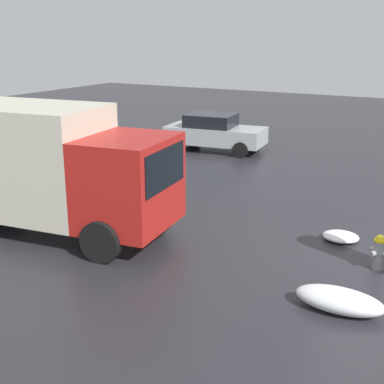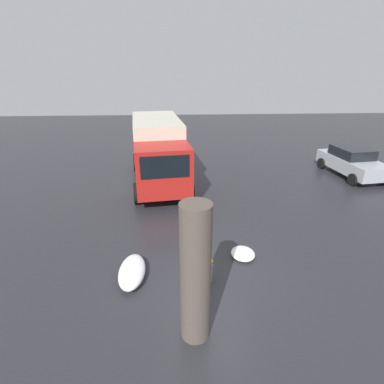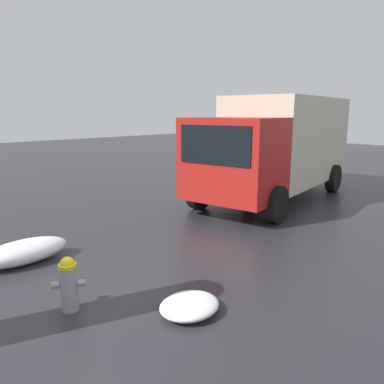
{
  "view_description": "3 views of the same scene",
  "coord_description": "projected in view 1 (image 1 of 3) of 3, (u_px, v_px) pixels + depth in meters",
  "views": [
    {
      "loc": [
        -1.59,
        10.53,
        4.66
      ],
      "look_at": [
        3.99,
        0.6,
        1.21
      ],
      "focal_mm": 50.0,
      "sensor_mm": 36.0,
      "label": 1
    },
    {
      "loc": [
        -6.52,
        0.81,
        5.39
      ],
      "look_at": [
        3.9,
        0.21,
        0.98
      ],
      "focal_mm": 28.0,
      "sensor_mm": 36.0,
      "label": 2
    },
    {
      "loc": [
        -2.14,
        -4.32,
        2.58
      ],
      "look_at": [
        3.67,
        1.29,
        0.86
      ],
      "focal_mm": 35.0,
      "sensor_mm": 36.0,
      "label": 3
    }
  ],
  "objects": [
    {
      "name": "snow_pile_by_hydrant",
      "position": [
        341.0,
        237.0,
        12.34
      ],
      "size": [
        0.83,
        0.72,
        0.2
      ],
      "color": "white",
      "rests_on": "ground_plane"
    },
    {
      "name": "fire_hydrant",
      "position": [
        379.0,
        252.0,
        10.77
      ],
      "size": [
        0.4,
        0.36,
        0.75
      ],
      "rotation": [
        0.0,
        0.0,
        0.97
      ],
      "color": "gray",
      "rests_on": "ground_plane"
    },
    {
      "name": "pedestrian",
      "position": [
        82.0,
        198.0,
        12.2
      ],
      "size": [
        0.4,
        0.4,
        1.82
      ],
      "rotation": [
        0.0,
        0.0,
        0.67
      ],
      "color": "#23232D",
      "rests_on": "ground_plane"
    },
    {
      "name": "delivery_truck",
      "position": [
        32.0,
        163.0,
        12.68
      ],
      "size": [
        6.91,
        3.16,
        3.02
      ],
      "rotation": [
        0.0,
        0.0,
        1.69
      ],
      "color": "red",
      "rests_on": "ground_plane"
    },
    {
      "name": "parked_car",
      "position": [
        214.0,
        132.0,
        21.5
      ],
      "size": [
        4.1,
        2.3,
        1.47
      ],
      "rotation": [
        0.0,
        0.0,
        1.69
      ],
      "color": "#ADB2B7",
      "rests_on": "ground_plane"
    },
    {
      "name": "ground_plane",
      "position": [
        377.0,
        269.0,
        10.88
      ],
      "size": [
        60.0,
        60.0,
        0.0
      ],
      "primitive_type": "plane",
      "color": "#28282D"
    },
    {
      "name": "snow_pile_curbside",
      "position": [
        339.0,
        300.0,
        9.22
      ],
      "size": [
        1.54,
        0.71,
        0.4
      ],
      "color": "white",
      "rests_on": "ground_plane"
    }
  ]
}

